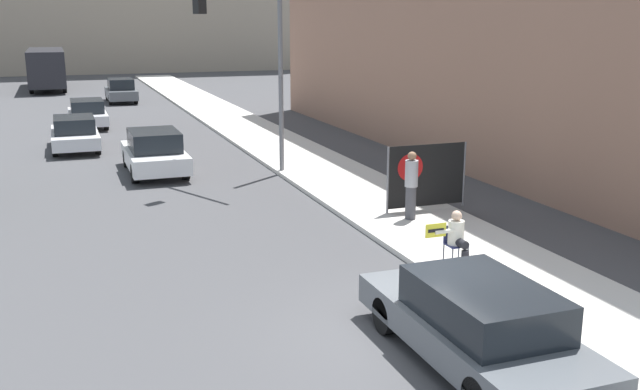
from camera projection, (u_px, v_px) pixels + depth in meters
ground_plane at (414, 339)px, 11.99m from camera, size 160.00×160.00×0.00m
sidewalk_curb at (306, 161)px, 26.74m from camera, size 3.24×90.00×0.13m
seated_protester at (457, 237)px, 14.97m from camera, size 0.97×0.77×1.21m
jogger_on_sidewalk at (411, 185)px, 18.54m from camera, size 0.34×0.34×1.80m
protest_banner at (426, 175)px, 19.48m from camera, size 2.41×0.06×1.82m
traffic_light_pole at (254, 45)px, 23.06m from camera, size 3.20×2.97×6.41m
parked_car_curbside at (477, 323)px, 10.92m from camera, size 1.85×4.76×1.38m
car_on_road_nearest at (155, 152)px, 24.80m from camera, size 1.89×4.49×1.52m
car_on_road_midblock at (75, 133)px, 29.35m from camera, size 1.83×4.55×1.38m
car_on_road_distant at (87, 113)px, 35.71m from camera, size 1.78×4.66×1.38m
car_on_road_far_lane at (121, 91)px, 46.50m from camera, size 1.78×4.52×1.54m
city_bus_on_road at (47, 66)px, 55.20m from camera, size 2.61×11.00×3.04m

